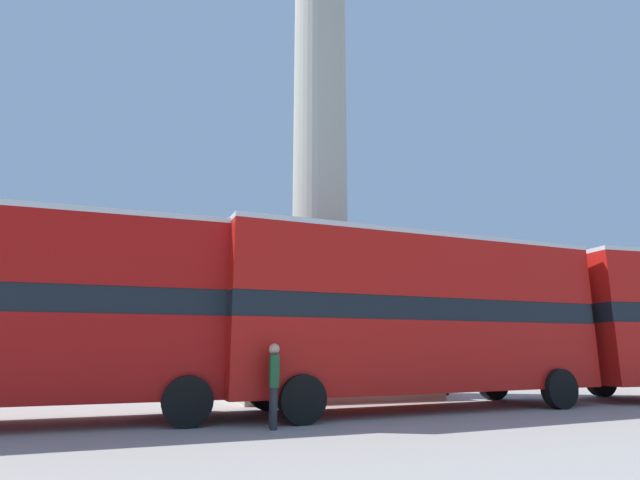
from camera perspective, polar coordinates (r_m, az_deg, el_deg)
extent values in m
plane|color=#ADA89E|center=(17.61, 0.00, -17.18)|extent=(200.00, 200.00, 0.00)
cube|color=#A39E8E|center=(17.57, 0.00, -15.51)|extent=(6.05, 6.05, 1.03)
cube|color=#A39E8E|center=(17.54, 0.00, -12.15)|extent=(4.35, 4.35, 1.03)
cube|color=#A39E8E|center=(17.57, 0.00, -8.78)|extent=(2.66, 2.66, 1.03)
cylinder|color=#A39E8E|center=(19.69, 0.00, 14.90)|extent=(2.00, 2.00, 14.81)
cube|color=#B7140F|center=(13.42, 10.74, -12.84)|extent=(10.28, 3.34, 1.67)
cube|color=black|center=(13.45, 10.55, -8.11)|extent=(10.28, 3.29, 0.55)
cube|color=#B7140F|center=(13.56, 10.38, -3.72)|extent=(10.28, 3.34, 1.53)
cube|color=silver|center=(13.70, 10.25, -0.30)|extent=(10.28, 3.34, 0.12)
cylinder|color=black|center=(16.57, 19.15, -15.12)|extent=(1.02, 0.38, 1.00)
cylinder|color=black|center=(14.77, 25.69, -15.06)|extent=(1.02, 0.38, 1.00)
cylinder|color=black|center=(13.12, -5.98, -16.66)|extent=(1.02, 0.38, 1.00)
cylinder|color=black|center=(10.77, -2.07, -17.73)|extent=(1.02, 0.38, 1.00)
cube|color=#A80F0C|center=(12.19, -32.35, -11.26)|extent=(10.20, 2.84, 1.69)
cube|color=black|center=(12.22, -31.76, -6.03)|extent=(10.20, 2.78, 0.55)
cube|color=#A80F0C|center=(12.34, -31.24, -1.40)|extent=(10.20, 2.84, 1.46)
cube|color=silver|center=(12.49, -30.85, 2.16)|extent=(10.20, 2.84, 0.12)
cylinder|color=black|center=(13.23, -15.79, -16.25)|extent=(1.01, 0.33, 1.00)
cylinder|color=black|center=(10.70, -14.93, -17.38)|extent=(1.01, 0.33, 1.00)
cylinder|color=black|center=(18.97, 29.43, -13.79)|extent=(1.01, 0.35, 1.00)
cube|color=#A39E8E|center=(22.36, -28.13, -11.59)|extent=(3.61, 2.78, 2.43)
ellipsoid|color=brown|center=(22.50, -27.41, -4.39)|extent=(2.20, 1.33, 1.08)
cone|color=brown|center=(22.28, -24.83, -3.30)|extent=(1.11, 0.72, 1.13)
cylinder|color=brown|center=(22.63, -27.17, -1.91)|extent=(0.36, 0.36, 0.90)
sphere|color=brown|center=(22.73, -27.03, -0.45)|extent=(0.28, 0.28, 0.28)
cylinder|color=brown|center=(22.50, -25.83, -7.31)|extent=(0.20, 0.20, 1.08)
cylinder|color=brown|center=(21.93, -26.23, -7.18)|extent=(0.20, 0.20, 1.08)
cylinder|color=brown|center=(22.89, -29.06, -7.06)|extent=(0.20, 0.20, 1.08)
cylinder|color=brown|center=(22.34, -29.55, -6.92)|extent=(0.20, 0.20, 1.08)
cylinder|color=black|center=(17.69, 13.99, -16.17)|extent=(0.31, 0.31, 0.40)
cylinder|color=black|center=(17.65, 13.64, -9.46)|extent=(0.14, 0.14, 4.54)
sphere|color=white|center=(17.93, 13.24, -1.44)|extent=(0.47, 0.47, 0.47)
cylinder|color=#28282D|center=(10.15, -5.30, -18.64)|extent=(0.14, 0.14, 0.79)
cylinder|color=#28282D|center=(10.37, -5.43, -18.49)|extent=(0.14, 0.14, 0.79)
cube|color=#1E4C28|center=(10.20, -5.29, -14.64)|extent=(0.22, 0.44, 0.62)
sphere|color=tan|center=(10.19, -5.24, -12.29)|extent=(0.21, 0.21, 0.21)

